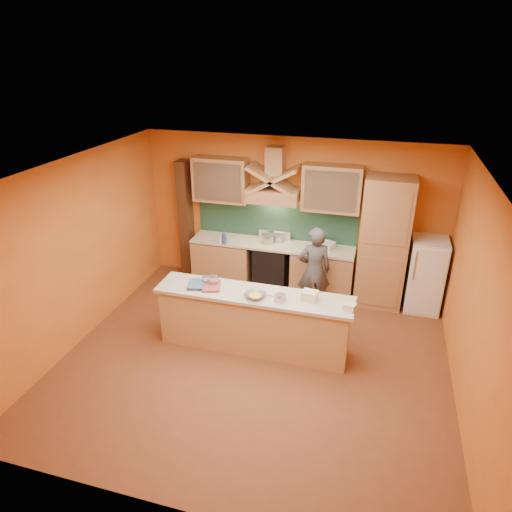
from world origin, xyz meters
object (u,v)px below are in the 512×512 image
(stove, at_px, (272,266))
(mixing_bowl, at_px, (255,295))
(kitchen_scale, at_px, (280,299))
(person, at_px, (314,270))
(fridge, at_px, (425,275))

(stove, xyz_separation_m, mixing_bowl, (0.26, -2.01, 0.53))
(stove, distance_m, kitchen_scale, 2.20)
(person, height_order, mixing_bowl, person)
(mixing_bowl, bearing_deg, kitchen_scale, -3.72)
(person, xyz_separation_m, kitchen_scale, (-0.26, -1.44, 0.22))
(stove, bearing_deg, person, -34.25)
(fridge, distance_m, kitchen_scale, 2.93)
(stove, xyz_separation_m, kitchen_scale, (0.62, -2.04, 0.55))
(kitchen_scale, bearing_deg, person, 98.80)
(person, bearing_deg, mixing_bowl, 48.68)
(fridge, bearing_deg, kitchen_scale, -135.56)
(fridge, bearing_deg, stove, 180.00)
(mixing_bowl, bearing_deg, stove, 97.26)
(stove, height_order, mixing_bowl, mixing_bowl)
(mixing_bowl, bearing_deg, fridge, 39.47)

